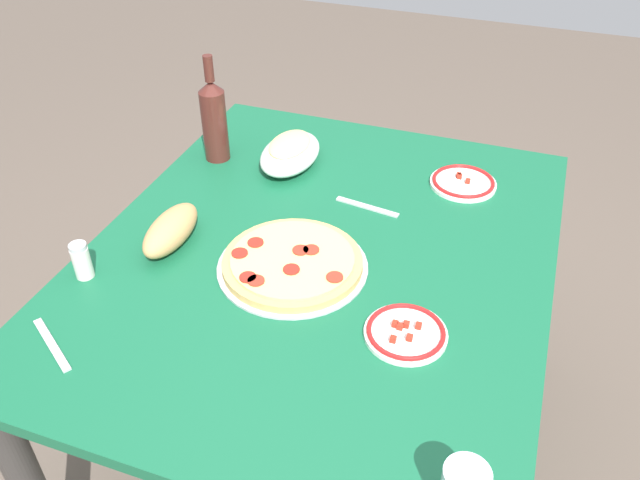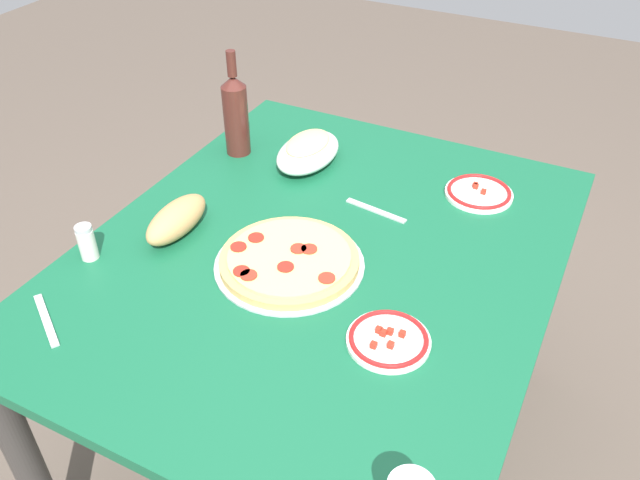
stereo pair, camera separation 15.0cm
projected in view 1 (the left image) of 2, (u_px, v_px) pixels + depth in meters
The scene contains 11 objects.
ground_plane at pixel (320, 444), 1.97m from camera, with size 8.00×8.00×0.00m, color brown.
dining_table at pixel (320, 286), 1.59m from camera, with size 1.28×1.05×0.75m.
pepperoni_pizza at pixel (292, 263), 1.46m from camera, with size 0.34×0.34×0.03m.
baked_pasta_dish at pixel (290, 152), 1.81m from camera, with size 0.24×0.15×0.08m.
wine_bottle at pixel (214, 119), 1.79m from camera, with size 0.07×0.07×0.30m.
side_plate_near at pixel (463, 182), 1.74m from camera, with size 0.18×0.18×0.02m.
side_plate_far at pixel (406, 333), 1.30m from camera, with size 0.17×0.17×0.02m.
bread_loaf at pixel (171, 230), 1.52m from camera, with size 0.20×0.09×0.08m, color tan.
spice_shaker at pixel (82, 261), 1.42m from camera, with size 0.04×0.04×0.09m.
fork_left at pixel (367, 207), 1.66m from camera, with size 0.17×0.02×0.01m, color #B7B7BC.
fork_right at pixel (52, 344), 1.28m from camera, with size 0.17×0.02×0.01m, color #B7B7BC.
Camera 1 is at (-1.13, -0.40, 1.69)m, focal length 36.70 mm.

